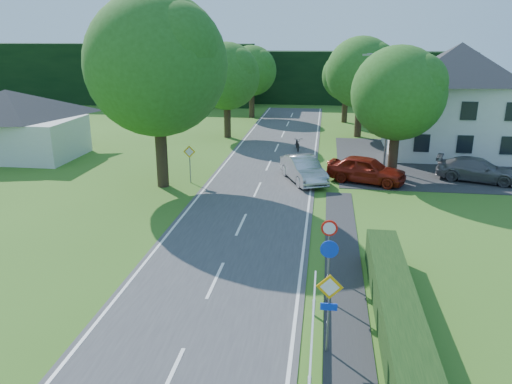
# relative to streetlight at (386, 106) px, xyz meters

# --- Properties ---
(road) EXTENTS (7.00, 80.00, 0.04)m
(road) POSITION_rel_streetlight_xyz_m (-8.06, -10.00, -4.44)
(road) COLOR #3B3B3D
(road) RESTS_ON ground
(parking_pad) EXTENTS (14.00, 16.00, 0.04)m
(parking_pad) POSITION_rel_streetlight_xyz_m (3.94, 3.00, -4.44)
(parking_pad) COLOR #27272A
(parking_pad) RESTS_ON ground
(line_edge_left) EXTENTS (0.12, 80.00, 0.01)m
(line_edge_left) POSITION_rel_streetlight_xyz_m (-11.31, -10.00, -4.42)
(line_edge_left) COLOR white
(line_edge_left) RESTS_ON road
(line_edge_right) EXTENTS (0.12, 80.00, 0.01)m
(line_edge_right) POSITION_rel_streetlight_xyz_m (-4.81, -10.00, -4.42)
(line_edge_right) COLOR white
(line_edge_right) RESTS_ON road
(line_centre) EXTENTS (0.12, 80.00, 0.01)m
(line_centre) POSITION_rel_streetlight_xyz_m (-8.06, -10.00, -4.42)
(line_centre) COLOR white
(line_centre) RESTS_ON road
(tree_main) EXTENTS (9.40, 9.40, 11.64)m
(tree_main) POSITION_rel_streetlight_xyz_m (-14.06, -6.00, 1.36)
(tree_main) COLOR #265319
(tree_main) RESTS_ON ground
(tree_left_far) EXTENTS (7.00, 7.00, 8.58)m
(tree_left_far) POSITION_rel_streetlight_xyz_m (-13.06, 10.00, -0.17)
(tree_left_far) COLOR #265319
(tree_left_far) RESTS_ON ground
(tree_right_far) EXTENTS (7.40, 7.40, 9.09)m
(tree_right_far) POSITION_rel_streetlight_xyz_m (-1.06, 12.00, 0.08)
(tree_right_far) COLOR #265319
(tree_right_far) RESTS_ON ground
(tree_left_back) EXTENTS (6.60, 6.60, 8.07)m
(tree_left_back) POSITION_rel_streetlight_xyz_m (-12.56, 22.00, -0.43)
(tree_left_back) COLOR #265319
(tree_left_back) RESTS_ON ground
(tree_right_back) EXTENTS (6.20, 6.20, 7.56)m
(tree_right_back) POSITION_rel_streetlight_xyz_m (-2.06, 20.00, -0.68)
(tree_right_back) COLOR #265319
(tree_right_back) RESTS_ON ground
(tree_right_mid) EXTENTS (7.00, 7.00, 8.58)m
(tree_right_mid) POSITION_rel_streetlight_xyz_m (0.44, -2.00, -0.17)
(tree_right_mid) COLOR #265319
(tree_right_mid) RESTS_ON ground
(treeline_left) EXTENTS (44.00, 6.00, 8.00)m
(treeline_left) POSITION_rel_streetlight_xyz_m (-36.06, 32.00, -0.46)
(treeline_left) COLOR black
(treeline_left) RESTS_ON ground
(treeline_right) EXTENTS (30.00, 5.00, 7.00)m
(treeline_right) POSITION_rel_streetlight_xyz_m (-0.06, 36.00, -0.96)
(treeline_right) COLOR black
(treeline_right) RESTS_ON ground
(bungalow_left) EXTENTS (11.00, 6.50, 5.20)m
(bungalow_left) POSITION_rel_streetlight_xyz_m (-28.06, 0.00, -1.75)
(bungalow_left) COLOR silver
(bungalow_left) RESTS_ON ground
(house_white) EXTENTS (10.60, 8.40, 8.60)m
(house_white) POSITION_rel_streetlight_xyz_m (5.94, 6.00, -0.06)
(house_white) COLOR silver
(house_white) RESTS_ON ground
(streetlight) EXTENTS (2.03, 0.18, 8.00)m
(streetlight) POSITION_rel_streetlight_xyz_m (0.00, 0.00, 0.00)
(streetlight) COLOR slate
(streetlight) RESTS_ON ground
(sign_priority_right) EXTENTS (0.78, 0.09, 2.59)m
(sign_priority_right) POSITION_rel_streetlight_xyz_m (-3.76, -22.02, -2.67)
(sign_priority_right) COLOR slate
(sign_priority_right) RESTS_ON ground
(sign_roundabout) EXTENTS (0.64, 0.08, 2.37)m
(sign_roundabout) POSITION_rel_streetlight_xyz_m (-3.76, -19.02, -2.79)
(sign_roundabout) COLOR slate
(sign_roundabout) RESTS_ON ground
(sign_speed_limit) EXTENTS (0.64, 0.11, 2.37)m
(sign_speed_limit) POSITION_rel_streetlight_xyz_m (-3.76, -17.03, -2.70)
(sign_speed_limit) COLOR slate
(sign_speed_limit) RESTS_ON ground
(sign_priority_left) EXTENTS (0.78, 0.09, 2.44)m
(sign_priority_left) POSITION_rel_streetlight_xyz_m (-12.56, -5.02, -2.75)
(sign_priority_left) COLOR slate
(sign_priority_left) RESTS_ON ground
(moving_car) EXTENTS (3.46, 5.21, 1.62)m
(moving_car) POSITION_rel_streetlight_xyz_m (-5.36, -3.84, -3.61)
(moving_car) COLOR #A9A8AD
(moving_car) RESTS_ON road
(motorcycle) EXTENTS (1.01, 2.09, 1.06)m
(motorcycle) POSITION_rel_streetlight_xyz_m (-6.29, 5.39, -3.90)
(motorcycle) COLOR black
(motorcycle) RESTS_ON road
(parked_car_red) EXTENTS (5.40, 3.64, 1.71)m
(parked_car_red) POSITION_rel_streetlight_xyz_m (-1.36, -3.50, -3.57)
(parked_car_red) COLOR maroon
(parked_car_red) RESTS_ON parking_pad
(parked_car_grey) EXTENTS (5.50, 3.51, 1.48)m
(parked_car_grey) POSITION_rel_streetlight_xyz_m (5.82, -2.12, -3.68)
(parked_car_grey) COLOR #58575D
(parked_car_grey) RESTS_ON parking_pad
(parked_car_silver_b) EXTENTS (5.84, 3.20, 1.55)m
(parked_car_silver_b) POSITION_rel_streetlight_xyz_m (8.11, 4.00, -3.65)
(parked_car_silver_b) COLOR silver
(parked_car_silver_b) RESTS_ON parking_pad
(parasol) EXTENTS (3.10, 3.13, 2.20)m
(parasol) POSITION_rel_streetlight_xyz_m (1.52, 5.00, -3.32)
(parasol) COLOR #A30D18
(parasol) RESTS_ON parking_pad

